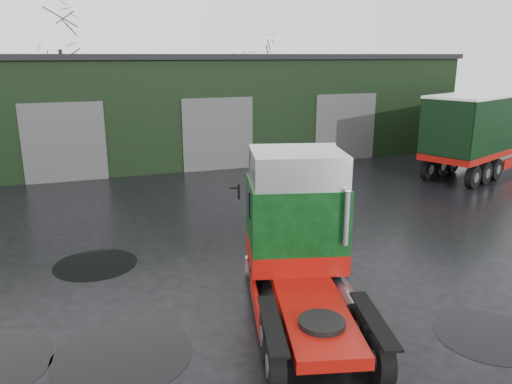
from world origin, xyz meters
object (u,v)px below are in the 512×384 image
at_px(hero_tractor, 308,248).
at_px(tree_back_a, 63,75).
at_px(lorry_right, 499,130).
at_px(wash_bucket, 344,264).
at_px(warehouse, 193,103).
at_px(tree_back_b, 256,84).

bearing_deg(hero_tractor, tree_back_a, 113.80).
bearing_deg(tree_back_a, hero_tractor, -80.74).
relative_size(lorry_right, wash_bucket, 48.88).
bearing_deg(lorry_right, tree_back_a, -155.23).
bearing_deg(warehouse, tree_back_a, 128.66).
relative_size(hero_tractor, lorry_right, 0.39).
xyz_separation_m(lorry_right, tree_back_b, (-7.00, 21.00, 1.56)).
height_order(warehouse, wash_bucket, warehouse).
height_order(lorry_right, tree_back_b, tree_back_b).
xyz_separation_m(warehouse, hero_tractor, (-2.62, -23.00, -1.17)).
xyz_separation_m(lorry_right, wash_bucket, (-15.14, -9.44, -2.03)).
height_order(warehouse, tree_back_b, tree_back_b).
distance_m(hero_tractor, tree_back_a, 33.55).
bearing_deg(hero_tractor, lorry_right, 48.80).
relative_size(hero_tractor, tree_back_b, 0.85).
bearing_deg(lorry_right, hero_tractor, -78.58).
distance_m(warehouse, tree_back_a, 12.90).
relative_size(warehouse, lorry_right, 1.95).
bearing_deg(warehouse, tree_back_b, 51.34).
bearing_deg(warehouse, hero_tractor, -96.50).
relative_size(warehouse, tree_back_b, 4.32).
distance_m(lorry_right, wash_bucket, 17.96).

